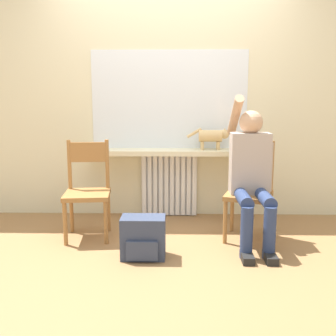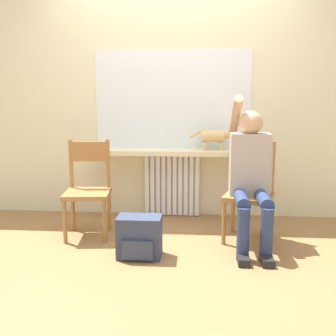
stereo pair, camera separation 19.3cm
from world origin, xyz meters
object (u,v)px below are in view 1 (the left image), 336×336
person (251,171)px  backpack (143,238)px  chair_left (88,189)px  cat (213,136)px  chair_right (250,190)px

person → backpack: person is taller
chair_left → cat: 1.38m
person → chair_right: bearing=83.8°
chair_left → person: size_ratio=0.68×
chair_left → chair_right: size_ratio=1.00×
chair_right → backpack: chair_right is taller
cat → backpack: size_ratio=1.25×
cat → chair_right: bearing=-63.5°
chair_right → cat: bearing=134.1°
chair_left → backpack: chair_left is taller
chair_right → cat: 0.78m
chair_right → cat: (-0.29, 0.58, 0.43)m
chair_left → chair_right: bearing=-6.2°
person → cat: size_ratio=2.95×
person → cat: 0.79m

